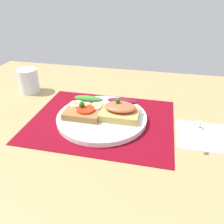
{
  "coord_description": "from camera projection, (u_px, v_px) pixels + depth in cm",
  "views": [
    {
      "loc": [
        14.96,
        -53.94,
        35.13
      ],
      "look_at": [
        3.0,
        0.0,
        3.24
      ],
      "focal_mm": 36.41,
      "sensor_mm": 36.0,
      "label": 1
    }
  ],
  "objects": [
    {
      "name": "placemat",
      "position": [
        102.0,
        120.0,
        0.66
      ],
      "size": [
        40.68,
        32.39,
        0.3
      ],
      "primitive_type": "cube",
      "color": "maroon",
      "rests_on": "ground_plane"
    },
    {
      "name": "napkin",
      "position": [
        202.0,
        136.0,
        0.59
      ],
      "size": [
        12.85,
        13.04,
        0.6
      ],
      "primitive_type": "cube",
      "color": "white",
      "rests_on": "ground_plane"
    },
    {
      "name": "ground_plane",
      "position": [
        102.0,
        125.0,
        0.67
      ],
      "size": [
        120.0,
        90.0,
        3.2
      ],
      "primitive_type": "cube",
      "color": "tan"
    },
    {
      "name": "plate",
      "position": [
        102.0,
        118.0,
        0.65
      ],
      "size": [
        25.77,
        25.77,
        1.44
      ],
      "primitive_type": "cylinder",
      "color": "white",
      "rests_on": "placemat"
    },
    {
      "name": "fork",
      "position": [
        201.0,
        134.0,
        0.59
      ],
      "size": [
        1.62,
        14.23,
        0.32
      ],
      "color": "#B7B7BC",
      "rests_on": "napkin"
    },
    {
      "name": "sandwich_egg_tomato",
      "position": [
        85.0,
        109.0,
        0.65
      ],
      "size": [
        10.21,
        10.42,
        4.07
      ],
      "color": "olive",
      "rests_on": "plate"
    },
    {
      "name": "drinking_glass",
      "position": [
        29.0,
        81.0,
        0.81
      ],
      "size": [
        7.0,
        7.0,
        8.53
      ],
      "primitive_type": "cylinder",
      "color": "silver",
      "rests_on": "ground_plane"
    },
    {
      "name": "sandwich_salmon",
      "position": [
        120.0,
        110.0,
        0.64
      ],
      "size": [
        10.77,
        9.11,
        5.43
      ],
      "color": "tan",
      "rests_on": "plate"
    }
  ]
}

